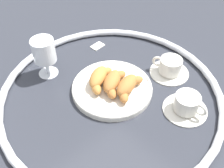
# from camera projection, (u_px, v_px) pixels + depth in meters

# --- Properties ---
(ground_plane) EXTENTS (2.20, 2.20, 0.00)m
(ground_plane) POSITION_uv_depth(u_px,v_px,m) (111.00, 96.00, 0.87)
(ground_plane) COLOR #2D3038
(table_chrome_rim) EXTENTS (0.71, 0.71, 0.02)m
(table_chrome_rim) POSITION_uv_depth(u_px,v_px,m) (111.00, 93.00, 0.86)
(table_chrome_rim) COLOR silver
(table_chrome_rim) RESTS_ON ground_plane
(pastry_plate) EXTENTS (0.26, 0.26, 0.02)m
(pastry_plate) POSITION_uv_depth(u_px,v_px,m) (112.00, 88.00, 0.88)
(pastry_plate) COLOR silver
(pastry_plate) RESTS_ON ground_plane
(croissant_large) EXTENTS (0.12, 0.10, 0.04)m
(croissant_large) POSITION_uv_depth(u_px,v_px,m) (98.00, 78.00, 0.87)
(croissant_large) COLOR #BC7A38
(croissant_large) RESTS_ON pastry_plate
(croissant_small) EXTENTS (0.12, 0.10, 0.04)m
(croissant_small) POSITION_uv_depth(u_px,v_px,m) (113.00, 82.00, 0.86)
(croissant_small) COLOR #AD6B33
(croissant_small) RESTS_ON pastry_plate
(croissant_extra) EXTENTS (0.13, 0.09, 0.04)m
(croissant_extra) POSITION_uv_depth(u_px,v_px,m) (128.00, 86.00, 0.85)
(croissant_extra) COLOR #AD6B33
(croissant_extra) RESTS_ON pastry_plate
(coffee_cup_near) EXTENTS (0.14, 0.14, 0.06)m
(coffee_cup_near) POSITION_uv_depth(u_px,v_px,m) (187.00, 105.00, 0.81)
(coffee_cup_near) COLOR silver
(coffee_cup_near) RESTS_ON ground_plane
(coffee_cup_far) EXTENTS (0.14, 0.14, 0.06)m
(coffee_cup_far) POSITION_uv_depth(u_px,v_px,m) (170.00, 67.00, 0.93)
(coffee_cup_far) COLOR silver
(coffee_cup_far) RESTS_ON ground_plane
(juice_glass_left) EXTENTS (0.08, 0.08, 0.14)m
(juice_glass_left) POSITION_uv_depth(u_px,v_px,m) (44.00, 52.00, 0.88)
(juice_glass_left) COLOR white
(juice_glass_left) RESTS_ON ground_plane
(sugar_packet) EXTENTS (0.05, 0.04, 0.01)m
(sugar_packet) POSITION_uv_depth(u_px,v_px,m) (98.00, 46.00, 1.05)
(sugar_packet) COLOR white
(sugar_packet) RESTS_ON ground_plane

